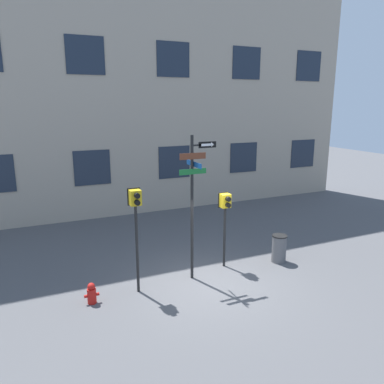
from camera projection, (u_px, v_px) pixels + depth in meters
name	position (u px, v px, depth m)	size (l,w,h in m)	color
ground_plane	(211.00, 284.00, 11.15)	(60.00, 60.00, 0.00)	#515154
building_facade	(129.00, 58.00, 16.90)	(24.00, 0.64, 14.50)	tan
street_sign_pole	(194.00, 195.00, 10.99)	(1.18, 1.01, 4.39)	black
pedestrian_signal_left	(136.00, 213.00, 10.20)	(0.36, 0.40, 3.02)	black
pedestrian_signal_right	(225.00, 209.00, 11.97)	(0.36, 0.40, 2.49)	black
fire_hydrant	(92.00, 294.00, 10.06)	(0.40, 0.24, 0.59)	red
trash_bin	(279.00, 248.00, 12.66)	(0.51, 0.51, 0.95)	#59595B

